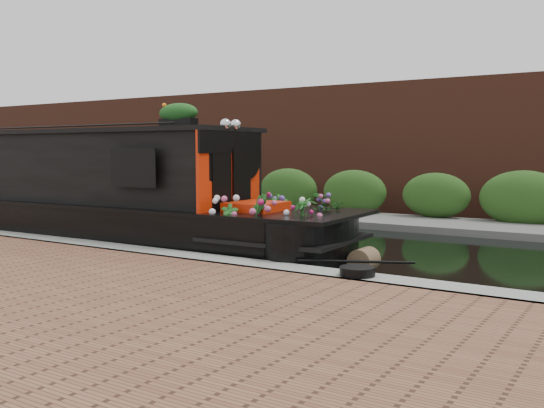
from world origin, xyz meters
The scene contains 8 objects.
ground centered at (0.00, 0.00, 0.00)m, with size 80.00×80.00×0.00m, color black.
near_bank_coping centered at (0.00, -3.30, 0.00)m, with size 40.00×0.60×0.50m, color gray.
far_bank_path centered at (0.00, 4.20, 0.00)m, with size 40.00×2.40×0.34m, color #61615D.
far_hedge centered at (0.00, 5.10, 0.00)m, with size 40.00×1.10×2.80m, color #284F1A.
far_brick_wall centered at (0.00, 7.20, 0.00)m, with size 40.00×1.00×8.00m, color brown.
narrowboat centered at (-3.70, -1.92, 0.90)m, with size 13.01×2.68×3.05m.
rope_fender centered at (3.35, -1.92, 0.19)m, with size 0.39×0.39×0.44m, color brown.
coiled_mooring_rope centered at (3.87, -3.30, 0.31)m, with size 0.48×0.48×0.12m, color black.
Camera 1 is at (7.21, -10.64, 1.91)m, focal length 40.00 mm.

